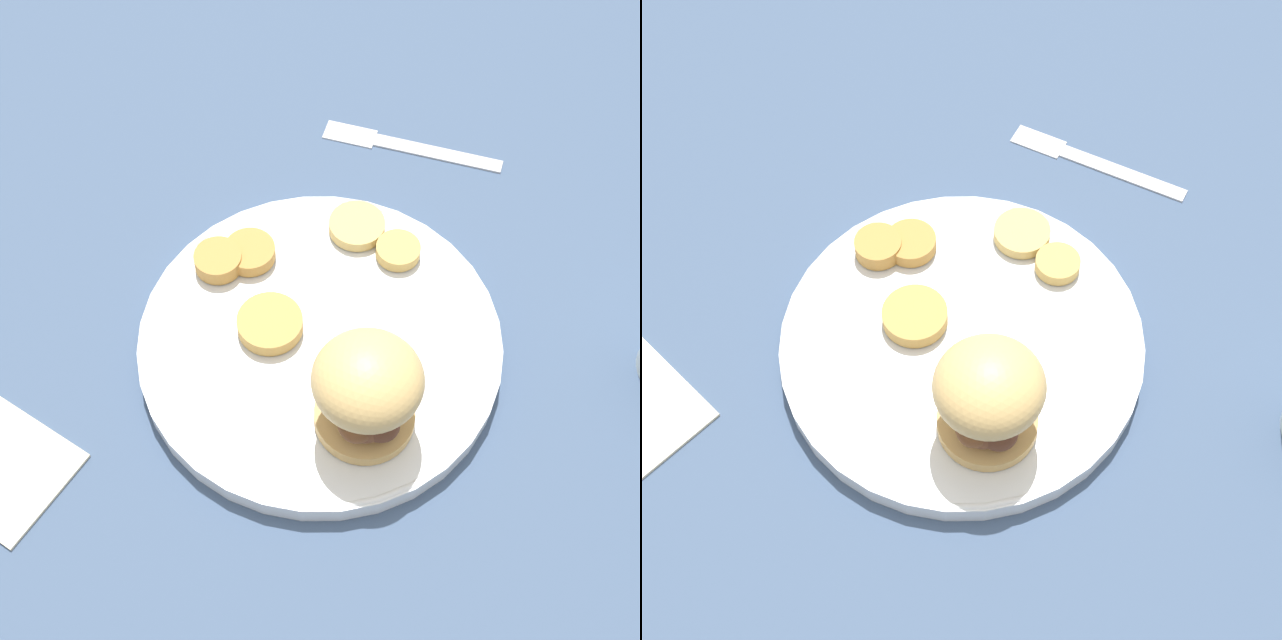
% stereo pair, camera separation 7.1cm
% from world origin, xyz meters
% --- Properties ---
extents(ground_plane, '(4.00, 4.00, 0.00)m').
position_xyz_m(ground_plane, '(0.00, 0.00, 0.00)').
color(ground_plane, '#3D5170').
extents(dinner_plate, '(0.30, 0.30, 0.02)m').
position_xyz_m(dinner_plate, '(0.00, 0.00, 0.01)').
color(dinner_plate, white).
rests_on(dinner_plate, ground_plane).
extents(sandwich, '(0.08, 0.08, 0.09)m').
position_xyz_m(sandwich, '(-0.07, 0.04, 0.07)').
color(sandwich, tan).
rests_on(sandwich, dinner_plate).
extents(potato_round_0, '(0.05, 0.05, 0.01)m').
position_xyz_m(potato_round_0, '(0.04, 0.02, 0.03)').
color(potato_round_0, tan).
rests_on(potato_round_0, dinner_plate).
extents(potato_round_1, '(0.04, 0.04, 0.01)m').
position_xyz_m(potato_round_1, '(-0.00, -0.11, 0.03)').
color(potato_round_1, tan).
rests_on(potato_round_1, dinner_plate).
extents(potato_round_2, '(0.05, 0.05, 0.01)m').
position_xyz_m(potato_round_2, '(0.04, -0.11, 0.03)').
color(potato_round_2, '#DBB766').
rests_on(potato_round_2, dinner_plate).
extents(potato_round_3, '(0.04, 0.04, 0.01)m').
position_xyz_m(potato_round_3, '(0.10, -0.02, 0.03)').
color(potato_round_3, '#BC8942').
rests_on(potato_round_3, dinner_plate).
extents(potato_round_4, '(0.04, 0.04, 0.02)m').
position_xyz_m(potato_round_4, '(0.11, -0.00, 0.03)').
color(potato_round_4, '#BC8942').
rests_on(potato_round_4, dinner_plate).
extents(fork, '(0.17, 0.09, 0.00)m').
position_xyz_m(fork, '(0.08, -0.23, 0.00)').
color(fork, silver).
rests_on(fork, ground_plane).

